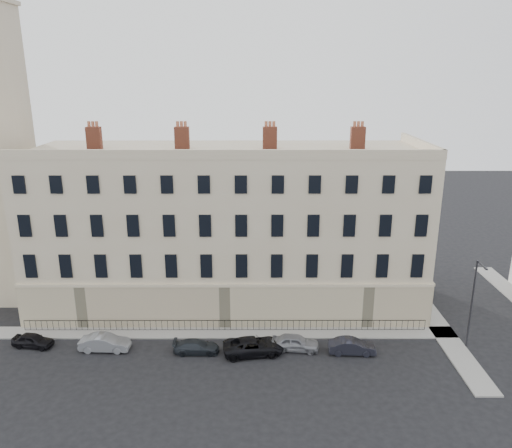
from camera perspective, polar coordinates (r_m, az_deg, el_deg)
The scene contains 12 objects.
ground at distance 40.17m, azimuth 4.87°, elevation -15.82°, with size 160.00×160.00×0.00m, color black.
terrace at distance 47.85m, azimuth -3.24°, elevation -0.37°, with size 36.22×12.22×17.00m.
pavement_terrace at distance 44.79m, azimuth -8.84°, elevation -12.18°, with size 48.00×2.00×0.12m, color gray.
pavement_east_return at distance 49.69m, azimuth 19.41°, elevation -9.93°, with size 2.00×24.00×0.12m, color gray.
railings at distance 44.49m, azimuth -3.59°, elevation -11.49°, with size 35.00×0.04×0.96m.
car_a at distance 45.99m, azimuth -24.14°, elevation -12.03°, with size 1.35×3.36×1.15m, color black.
car_b at distance 43.40m, azimuth -16.89°, elevation -12.86°, with size 1.41×4.04×1.33m, color gray.
car_c at distance 41.65m, azimuth -6.83°, elevation -13.74°, with size 1.50×3.70×1.07m, color #22262D.
car_d at distance 41.15m, azimuth -0.29°, elevation -13.78°, with size 2.25×4.88×1.36m, color black.
car_e at distance 41.80m, azimuth 4.52°, elevation -13.35°, with size 1.56×3.87×1.32m, color gray.
car_f at distance 41.94m, azimuth 10.90°, elevation -13.57°, with size 1.31×3.77×1.24m, color black.
streetlamp at distance 43.96m, azimuth 23.53°, elevation -8.01°, with size 0.24×1.65×7.60m.
Camera 1 is at (-3.34, -33.66, 21.68)m, focal length 35.00 mm.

